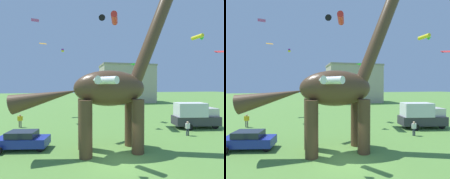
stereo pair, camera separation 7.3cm
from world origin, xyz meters
TOP-DOWN VIEW (x-y plane):
  - ground_plane at (0.00, 0.00)m, footprint 240.00×240.00m
  - dinosaur_sculpture at (-0.37, 2.15)m, footprint 13.68×2.90m
  - parked_sedan_left at (-7.44, 4.13)m, footprint 4.45×2.50m
  - parked_box_truck at (11.91, 7.49)m, footprint 5.87×2.99m
  - person_strolling_adult at (5.18, 9.76)m, footprint 0.41×0.18m
  - person_near_flyer at (8.77, 4.62)m, footprint 0.58×0.26m
  - person_far_spectator at (-9.88, 12.67)m, footprint 0.63×0.28m
  - kite_far_right at (8.59, 0.33)m, footprint 0.95×0.84m
  - kite_far_left at (-5.15, 25.16)m, footprint 0.48×0.48m
  - kite_mid_center at (21.04, 18.26)m, footprint 2.34×2.65m
  - kite_trailing at (-8.88, 17.55)m, footprint 1.26×1.03m
  - kite_high_right at (2.07, 11.99)m, footprint 2.99×3.18m
  - kite_mid_right at (5.95, 13.83)m, footprint 1.14×1.31m
  - kite_mid_left at (-1.22, -0.16)m, footprint 1.97×1.89m
  - kite_drifting at (-8.43, 22.00)m, footprint 1.39×1.14m
  - background_building_block at (13.78, 42.15)m, footprint 16.63×10.06m

SIDE VIEW (x-z plane):
  - ground_plane at x=0.00m, z-range 0.00..0.00m
  - person_strolling_adult at x=5.18m, z-range 0.12..1.22m
  - parked_sedan_left at x=-7.44m, z-range 0.03..1.58m
  - person_near_flyer at x=8.77m, z-range 0.16..1.71m
  - person_far_spectator at x=-9.88m, z-range 0.18..1.87m
  - parked_box_truck at x=11.91m, z-range 0.05..3.25m
  - dinosaur_sculpture at x=-0.37m, z-range -1.98..12.32m
  - kite_mid_left at x=-1.22m, z-range 5.47..6.03m
  - background_building_block at x=13.78m, z-range 0.01..12.01m
  - kite_far_right at x=8.59m, z-range 8.07..8.31m
  - kite_mid_right at x=5.95m, z-range 7.99..9.33m
  - kite_far_left at x=-5.15m, z-range 12.23..12.81m
  - kite_drifting at x=-8.43m, z-range 12.79..13.16m
  - kite_high_right at x=2.07m, z-range 14.22..15.12m
  - kite_mid_center at x=21.04m, z-range 14.57..15.33m
  - kite_trailing at x=-8.88m, z-range 15.45..15.62m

